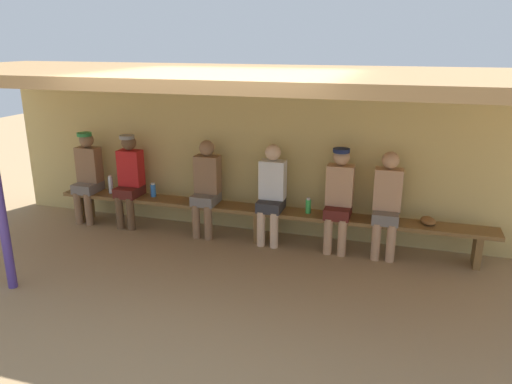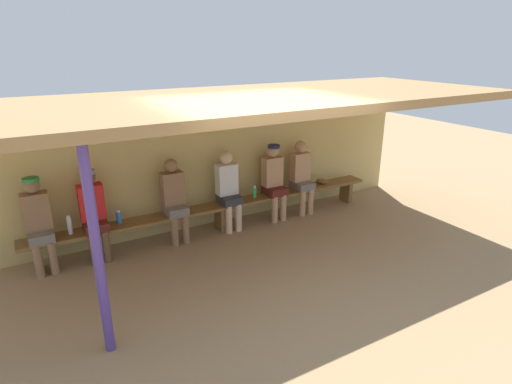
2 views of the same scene
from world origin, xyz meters
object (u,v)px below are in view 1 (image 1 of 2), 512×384
object	(u,v)px
player_in_white	(387,200)
water_bottle_clear	(153,190)
player_in_blue	(206,184)
water_bottle_blue	(111,185)
player_with_sunglasses	(88,173)
water_bottle_green	(308,206)
bench	(259,213)
player_in_red	(339,195)
player_leftmost	(129,176)
player_shirtless_tan	(272,190)
baseball_glove_dark_brown	(428,221)

from	to	relation	value
player_in_white	water_bottle_clear	xyz separation A→B (m)	(-3.27, 0.05, -0.17)
player_in_blue	water_bottle_blue	world-z (taller)	player_in_blue
player_in_blue	player_with_sunglasses	xyz separation A→B (m)	(-1.90, 0.00, 0.02)
player_in_blue	water_bottle_clear	bearing A→B (deg)	176.89
player_in_white	water_bottle_green	bearing A→B (deg)	179.90
bench	player_in_red	world-z (taller)	player_in_red
water_bottle_blue	water_bottle_green	size ratio (longest dim) A/B	1.32
player_in_white	water_bottle_blue	distance (m)	3.96
player_leftmost	player_with_sunglasses	bearing A→B (deg)	180.00
bench	player_shirtless_tan	bearing A→B (deg)	1.05
player_in_red	water_bottle_green	distance (m)	0.43
player_shirtless_tan	player_in_red	world-z (taller)	player_in_red
player_in_white	player_leftmost	size ratio (longest dim) A/B	0.99
baseball_glove_dark_brown	bench	bearing A→B (deg)	69.29
player_in_blue	player_in_red	bearing A→B (deg)	0.02
player_in_white	water_bottle_green	world-z (taller)	player_in_white
player_shirtless_tan	baseball_glove_dark_brown	world-z (taller)	player_shirtless_tan
player_with_sunglasses	water_bottle_clear	xyz separation A→B (m)	(1.05, 0.05, -0.19)
player_with_sunglasses	player_in_white	distance (m)	4.32
player_in_blue	water_bottle_green	xyz separation A→B (m)	(1.43, 0.00, -0.17)
water_bottle_clear	water_bottle_blue	size ratio (longest dim) A/B	0.76
player_in_blue	player_in_white	world-z (taller)	same
player_with_sunglasses	water_bottle_blue	bearing A→B (deg)	1.93
player_in_white	baseball_glove_dark_brown	xyz separation A→B (m)	(0.50, 0.04, -0.22)
water_bottle_clear	water_bottle_blue	world-z (taller)	water_bottle_blue
player_with_sunglasses	water_bottle_green	distance (m)	3.34
player_leftmost	water_bottle_green	bearing A→B (deg)	0.03
player_in_blue	player_leftmost	bearing A→B (deg)	179.98
water_bottle_blue	player_leftmost	bearing A→B (deg)	-2.16
bench	player_with_sunglasses	size ratio (longest dim) A/B	4.46
player_in_blue	player_in_white	xyz separation A→B (m)	(2.42, 0.00, 0.00)
player_with_sunglasses	water_bottle_blue	distance (m)	0.40
player_in_red	water_bottle_blue	world-z (taller)	player_in_red
bench	player_in_red	xyz separation A→B (m)	(1.06, 0.00, 0.36)
player_in_red	player_leftmost	size ratio (longest dim) A/B	1.00
player_with_sunglasses	player_shirtless_tan	size ratio (longest dim) A/B	1.01
player_shirtless_tan	player_in_red	distance (m)	0.89
player_in_blue	player_with_sunglasses	distance (m)	1.90
player_leftmost	water_bottle_clear	size ratio (longest dim) A/B	6.54
bench	player_in_blue	size ratio (longest dim) A/B	4.49
bench	player_in_red	distance (m)	1.12
player_with_sunglasses	water_bottle_green	xyz separation A→B (m)	(3.34, 0.00, -0.19)
player_in_blue	player_in_red	distance (m)	1.82
bench	player_with_sunglasses	world-z (taller)	player_with_sunglasses
baseball_glove_dark_brown	player_in_white	bearing A→B (deg)	72.26
player_shirtless_tan	player_leftmost	distance (m)	2.13
player_with_sunglasses	player_shirtless_tan	distance (m)	2.84
bench	player_in_red	size ratio (longest dim) A/B	4.46
player_in_red	baseball_glove_dark_brown	xyz separation A→B (m)	(1.10, 0.03, -0.24)
baseball_glove_dark_brown	player_in_blue	bearing A→B (deg)	68.97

